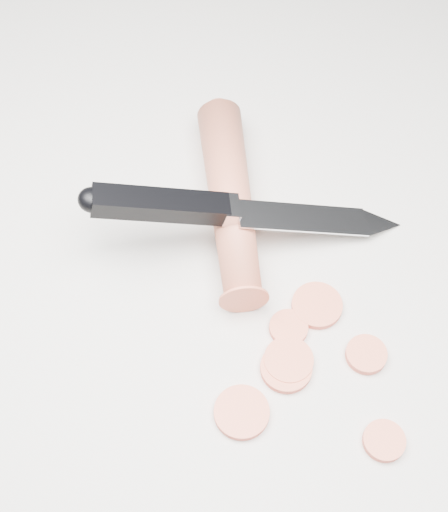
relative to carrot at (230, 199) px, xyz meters
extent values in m
plane|color=beige|center=(-0.01, -0.11, -0.02)|extent=(2.40, 2.40, 0.00)
cylinder|color=#C4593D|center=(0.00, 0.00, 0.00)|extent=(0.07, 0.19, 0.03)
cylinder|color=#E76141|center=(-0.04, -0.17, -0.02)|extent=(0.04, 0.04, 0.01)
cylinder|color=#E76141|center=(0.00, -0.14, -0.02)|extent=(0.04, 0.04, 0.01)
cylinder|color=#E76141|center=(0.04, -0.10, -0.02)|extent=(0.04, 0.04, 0.01)
cylinder|color=#E76141|center=(0.05, -0.22, -0.02)|extent=(0.03, 0.03, 0.01)
cylinder|color=#E76141|center=(0.01, -0.12, -0.02)|extent=(0.03, 0.03, 0.01)
cylinder|color=#E76141|center=(0.00, -0.15, -0.02)|extent=(0.04, 0.04, 0.01)
cylinder|color=#E76141|center=(0.06, -0.15, -0.02)|extent=(0.03, 0.03, 0.01)
camera|label=1|loc=(-0.10, -0.33, 0.47)|focal=50.00mm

